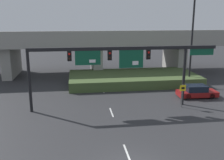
# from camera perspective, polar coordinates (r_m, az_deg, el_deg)

# --- Properties ---
(lane_markings) EXTENTS (0.14, 41.07, 0.01)m
(lane_markings) POSITION_cam_1_polar(r_m,az_deg,el_deg) (28.88, -1.16, -4.33)
(lane_markings) COLOR silver
(lane_markings) RESTS_ON ground
(signal_gantry) EXTENTS (18.43, 0.44, 6.12)m
(signal_gantry) POSITION_cam_1_polar(r_m,az_deg,el_deg) (25.31, 1.82, 4.80)
(signal_gantry) COLOR black
(signal_gantry) RESTS_ON ground
(speed_limit_sign) EXTENTS (0.60, 0.11, 2.38)m
(speed_limit_sign) POSITION_cam_1_polar(r_m,az_deg,el_deg) (27.04, 15.10, -2.66)
(speed_limit_sign) COLOR #4C4C4C
(speed_limit_sign) RESTS_ON ground
(highway_light_pole_near) EXTENTS (0.70, 0.36, 17.49)m
(highway_light_pole_near) POSITION_cam_1_polar(r_m,az_deg,el_deg) (35.14, 17.35, 13.42)
(highway_light_pole_near) COLOR black
(highway_light_pole_near) RESTS_ON ground
(overpass_bridge) EXTENTS (45.84, 9.38, 6.95)m
(overpass_bridge) POSITION_cam_1_polar(r_m,az_deg,el_deg) (41.66, -3.50, 7.99)
(overpass_bridge) COLOR gray
(overpass_bridge) RESTS_ON ground
(grass_embankment) EXTENTS (17.32, 8.23, 1.21)m
(grass_embankment) POSITION_cam_1_polar(r_m,az_deg,el_deg) (36.17, 4.58, 0.36)
(grass_embankment) COLOR #42562D
(grass_embankment) RESTS_ON ground
(parked_sedan_near_right) EXTENTS (4.47, 2.00, 1.40)m
(parked_sedan_near_right) POSITION_cam_1_polar(r_m,az_deg,el_deg) (31.16, 17.94, -2.41)
(parked_sedan_near_right) COLOR maroon
(parked_sedan_near_right) RESTS_ON ground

